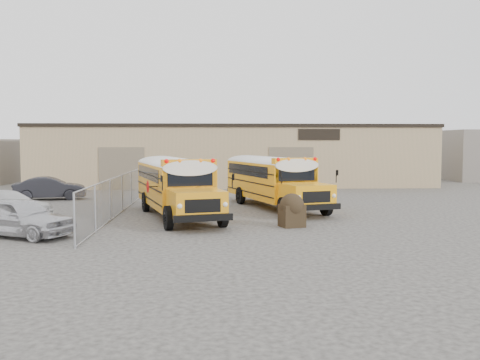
{
  "coord_description": "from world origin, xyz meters",
  "views": [
    {
      "loc": [
        -1.66,
        -22.93,
        3.38
      ],
      "look_at": [
        -0.36,
        1.88,
        1.6
      ],
      "focal_mm": 40.0,
      "sensor_mm": 36.0,
      "label": 1
    }
  ],
  "objects_px": {
    "tarp_bundle": "(292,210)",
    "car_white": "(7,205)",
    "school_bus_left": "(155,175)",
    "school_bus_right": "(237,172)",
    "car_dark": "(50,188)",
    "car_silver": "(19,217)"
  },
  "relations": [
    {
      "from": "car_dark",
      "to": "school_bus_right",
      "type": "bearing_deg",
      "value": -95.43
    },
    {
      "from": "tarp_bundle",
      "to": "car_silver",
      "type": "bearing_deg",
      "value": -170.48
    },
    {
      "from": "school_bus_right",
      "to": "car_white",
      "type": "xyz_separation_m",
      "value": [
        -10.57,
        -8.7,
        -0.93
      ]
    },
    {
      "from": "tarp_bundle",
      "to": "car_white",
      "type": "height_order",
      "value": "tarp_bundle"
    },
    {
      "from": "car_silver",
      "to": "school_bus_left",
      "type": "bearing_deg",
      "value": 6.14
    },
    {
      "from": "school_bus_right",
      "to": "car_silver",
      "type": "height_order",
      "value": "school_bus_right"
    },
    {
      "from": "tarp_bundle",
      "to": "car_white",
      "type": "relative_size",
      "value": 0.32
    },
    {
      "from": "school_bus_right",
      "to": "tarp_bundle",
      "type": "bearing_deg",
      "value": -82.02
    },
    {
      "from": "school_bus_left",
      "to": "car_white",
      "type": "xyz_separation_m",
      "value": [
        -5.89,
        -5.83,
        -0.95
      ]
    },
    {
      "from": "tarp_bundle",
      "to": "car_white",
      "type": "xyz_separation_m",
      "value": [
        -12.21,
        2.99,
        -0.07
      ]
    },
    {
      "from": "car_white",
      "to": "tarp_bundle",
      "type": "bearing_deg",
      "value": -85.23
    },
    {
      "from": "school_bus_left",
      "to": "car_silver",
      "type": "xyz_separation_m",
      "value": [
        -3.71,
        -10.5,
        -0.86
      ]
    },
    {
      "from": "car_silver",
      "to": "car_white",
      "type": "xyz_separation_m",
      "value": [
        -2.18,
        4.67,
        -0.1
      ]
    },
    {
      "from": "car_silver",
      "to": "car_white",
      "type": "distance_m",
      "value": 5.15
    },
    {
      "from": "school_bus_right",
      "to": "tarp_bundle",
      "type": "xyz_separation_m",
      "value": [
        1.64,
        -11.69,
        -0.86
      ]
    },
    {
      "from": "tarp_bundle",
      "to": "car_silver",
      "type": "xyz_separation_m",
      "value": [
        -10.04,
        -1.68,
        0.02
      ]
    },
    {
      "from": "car_white",
      "to": "school_bus_right",
      "type": "bearing_deg",
      "value": -32.03
    },
    {
      "from": "school_bus_left",
      "to": "car_dark",
      "type": "bearing_deg",
      "value": 163.36
    },
    {
      "from": "school_bus_right",
      "to": "car_white",
      "type": "height_order",
      "value": "school_bus_right"
    },
    {
      "from": "school_bus_right",
      "to": "tarp_bundle",
      "type": "height_order",
      "value": "school_bus_right"
    },
    {
      "from": "car_silver",
      "to": "car_white",
      "type": "relative_size",
      "value": 0.98
    },
    {
      "from": "tarp_bundle",
      "to": "car_dark",
      "type": "bearing_deg",
      "value": 139.74
    }
  ]
}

